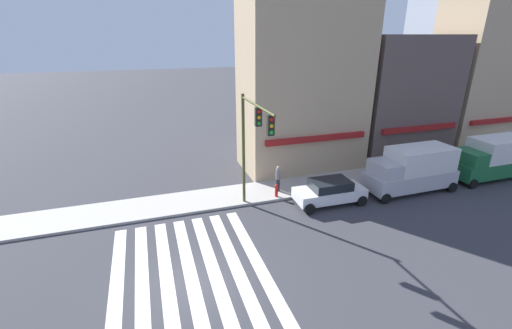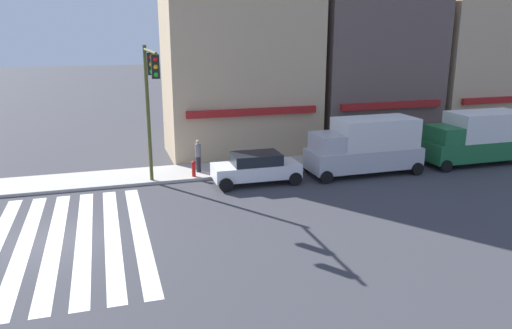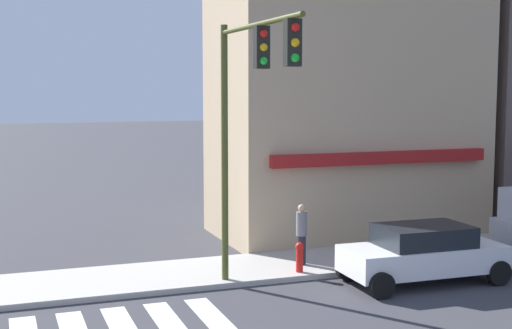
# 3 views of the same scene
# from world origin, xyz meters

# --- Properties ---
(sidewalk_left) EXTENTS (120.00, 3.00, 0.15)m
(sidewalk_left) POSITION_xyz_m (0.00, 7.50, 0.07)
(sidewalk_left) COLOR #B2ADA3
(sidewalk_left) RESTS_ON ground_plane
(traffic_signal) EXTENTS (0.32, 5.12, 6.90)m
(traffic_signal) POSITION_xyz_m (4.22, 4.63, 4.98)
(traffic_signal) COLOR #474C1E
(traffic_signal) RESTS_ON ground_plane
(sedan_white) EXTENTS (4.44, 2.02, 1.59)m
(sedan_white) POSITION_xyz_m (9.30, 4.70, 0.84)
(sedan_white) COLOR white
(sedan_white) RESTS_ON ground_plane
(pedestrian_grey_coat) EXTENTS (0.32, 0.32, 1.77)m
(pedestrian_grey_coat) POSITION_xyz_m (6.81, 7.19, 1.07)
(pedestrian_grey_coat) COLOR #23232D
(pedestrian_grey_coat) RESTS_ON sidewalk_left
(fire_hydrant) EXTENTS (0.24, 0.24, 0.84)m
(fire_hydrant) POSITION_xyz_m (6.40, 6.40, 0.61)
(fire_hydrant) COLOR red
(fire_hydrant) RESTS_ON sidewalk_left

